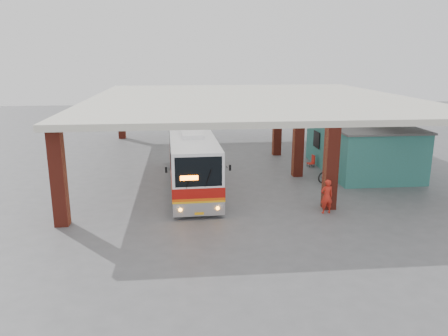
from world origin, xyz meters
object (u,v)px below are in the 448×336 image
Objects in this scene: pedestrian at (327,196)px; red_chair at (312,161)px; motorcycle at (331,173)px; coach_bus at (191,157)px.

pedestrian is 2.08× the size of red_chair.
red_chair is (1.96, 8.82, -0.47)m from pedestrian.
pedestrian is 9.05m from red_chair.
motorcycle reaches higher than red_chair.
motorcycle is 3.64m from red_chair.
coach_bus is 14.38× the size of red_chair.
pedestrian is (-2.05, -5.19, 0.30)m from motorcycle.
motorcycle is at bearing -117.72° from pedestrian.
coach_bus is at bearing 66.19° from motorcycle.
coach_bus reaches higher than motorcycle.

